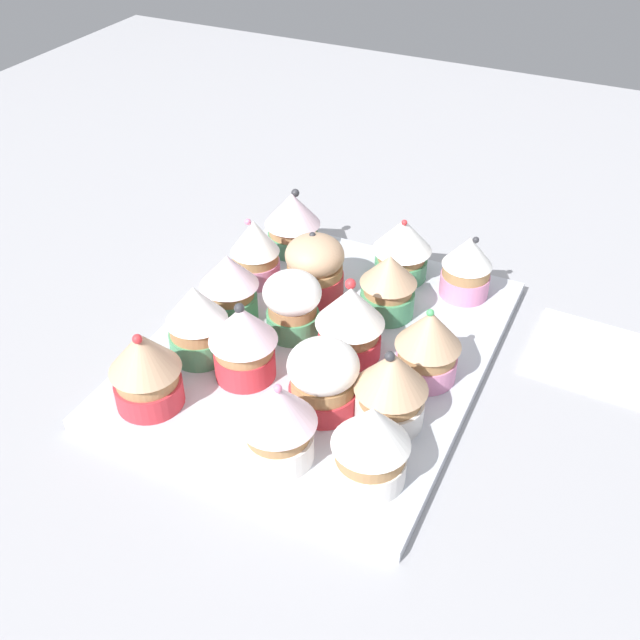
# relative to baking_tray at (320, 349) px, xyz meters

# --- Properties ---
(ground_plane) EXTENTS (1.80, 1.80, 0.03)m
(ground_plane) POSITION_rel_baking_tray_xyz_m (0.00, 0.00, -0.02)
(ground_plane) COLOR #9E9EA3
(baking_tray) EXTENTS (0.32, 0.39, 0.01)m
(baking_tray) POSITION_rel_baking_tray_xyz_m (0.00, 0.00, 0.00)
(baking_tray) COLOR silver
(baking_tray) RESTS_ON ground_plane
(cupcake_0) EXTENTS (0.05, 0.05, 0.07)m
(cupcake_0) POSITION_rel_baking_tray_xyz_m (-0.10, -0.15, 0.04)
(cupcake_0) COLOR pink
(cupcake_0) RESTS_ON baking_tray
(cupcake_1) EXTENTS (0.06, 0.06, 0.07)m
(cupcake_1) POSITION_rel_baking_tray_xyz_m (-0.03, -0.15, 0.04)
(cupcake_1) COLOR #4C9E6B
(cupcake_1) RESTS_ON baking_tray
(cupcake_2) EXTENTS (0.06, 0.06, 0.08)m
(cupcake_2) POSITION_rel_baking_tray_xyz_m (0.11, -0.15, 0.04)
(cupcake_2) COLOR #4C9E6B
(cupcake_2) RESTS_ON baking_tray
(cupcake_3) EXTENTS (0.06, 0.06, 0.07)m
(cupcake_3) POSITION_rel_baking_tray_xyz_m (-0.04, -0.08, 0.04)
(cupcake_3) COLOR #4C9E6B
(cupcake_3) RESTS_ON baking_tray
(cupcake_4) EXTENTS (0.06, 0.06, 0.07)m
(cupcake_4) POSITION_rel_baking_tray_xyz_m (0.04, -0.07, 0.04)
(cupcake_4) COLOR #D1333D
(cupcake_4) RESTS_ON baking_tray
(cupcake_5) EXTENTS (0.05, 0.05, 0.08)m
(cupcake_5) POSITION_rel_baking_tray_xyz_m (0.11, -0.07, 0.04)
(cupcake_5) COLOR pink
(cupcake_5) RESTS_ON baking_tray
(cupcake_6) EXTENTS (0.06, 0.06, 0.08)m
(cupcake_6) POSITION_rel_baking_tray_xyz_m (-0.11, -0.00, 0.04)
(cupcake_6) COLOR pink
(cupcake_6) RESTS_ON baking_tray
(cupcake_7) EXTENTS (0.07, 0.07, 0.08)m
(cupcake_7) POSITION_rel_baking_tray_xyz_m (-0.03, -0.00, 0.05)
(cupcake_7) COLOR #D1333D
(cupcake_7) RESTS_ON baking_tray
(cupcake_8) EXTENTS (0.06, 0.06, 0.07)m
(cupcake_8) POSITION_rel_baking_tray_xyz_m (0.03, -0.01, 0.04)
(cupcake_8) COLOR #4C9E6B
(cupcake_8) RESTS_ON baking_tray
(cupcake_9) EXTENTS (0.06, 0.06, 0.08)m
(cupcake_9) POSITION_rel_baking_tray_xyz_m (0.10, 0.00, 0.05)
(cupcake_9) COLOR #4C9E6B
(cupcake_9) RESTS_ON baking_tray
(cupcake_10) EXTENTS (0.06, 0.06, 0.08)m
(cupcake_10) POSITION_rel_baking_tray_xyz_m (-0.10, 0.07, 0.05)
(cupcake_10) COLOR white
(cupcake_10) RESTS_ON baking_tray
(cupcake_11) EXTENTS (0.06, 0.06, 0.07)m
(cupcake_11) POSITION_rel_baking_tray_xyz_m (-0.04, 0.08, 0.04)
(cupcake_11) COLOR #D1333D
(cupcake_11) RESTS_ON baking_tray
(cupcake_12) EXTENTS (0.06, 0.06, 0.08)m
(cupcake_12) POSITION_rel_baking_tray_xyz_m (0.04, 0.07, 0.05)
(cupcake_12) COLOR #D1333D
(cupcake_12) RESTS_ON baking_tray
(cupcake_13) EXTENTS (0.06, 0.06, 0.08)m
(cupcake_13) POSITION_rel_baking_tray_xyz_m (0.10, 0.06, 0.05)
(cupcake_13) COLOR #4C9E6B
(cupcake_13) RESTS_ON baking_tray
(cupcake_14) EXTENTS (0.06, 0.06, 0.08)m
(cupcake_14) POSITION_rel_baking_tray_xyz_m (-0.11, 0.14, 0.05)
(cupcake_14) COLOR white
(cupcake_14) RESTS_ON baking_tray
(cupcake_15) EXTENTS (0.06, 0.06, 0.08)m
(cupcake_15) POSITION_rel_baking_tray_xyz_m (-0.03, 0.15, 0.05)
(cupcake_15) COLOR white
(cupcake_15) RESTS_ON baking_tray
(cupcake_16) EXTENTS (0.06, 0.06, 0.08)m
(cupcake_16) POSITION_rel_baking_tray_xyz_m (0.10, 0.14, 0.05)
(cupcake_16) COLOR #D1333D
(cupcake_16) RESTS_ON baking_tray
(napkin) EXTENTS (0.14, 0.12, 0.01)m
(napkin) POSITION_rel_baking_tray_xyz_m (-0.26, -0.11, -0.00)
(napkin) COLOR white
(napkin) RESTS_ON ground_plane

